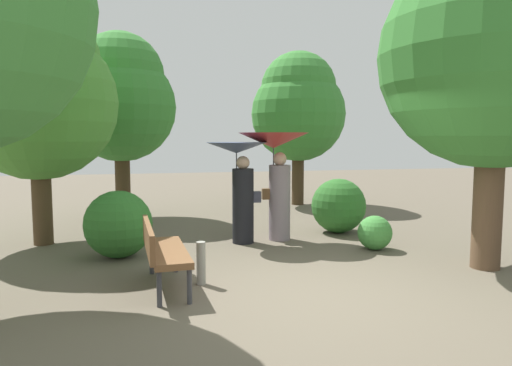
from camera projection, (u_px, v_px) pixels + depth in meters
name	position (u px, v px, depth m)	size (l,w,h in m)	color
ground_plane	(321.00, 294.00, 5.75)	(40.00, 40.00, 0.00)	brown
person_left	(240.00, 175.00, 8.40)	(1.08, 1.08, 1.81)	black
person_right	(276.00, 161.00, 8.65)	(1.29, 1.29, 1.99)	gray
park_bench	(161.00, 248.00, 5.93)	(0.57, 1.52, 0.83)	#38383D
tree_near_left	(120.00, 97.00, 10.87)	(2.54, 2.54, 4.32)	#42301E
tree_near_right	(298.00, 106.00, 13.11)	(2.63, 2.63, 4.28)	#42301E
tree_mid_left	(37.00, 90.00, 8.16)	(2.73, 2.73, 4.28)	#4C3823
tree_mid_right	(496.00, 35.00, 6.58)	(3.22, 3.22, 5.17)	brown
bush_path_left	(118.00, 224.00, 7.44)	(1.07, 1.07, 1.07)	#2D6B28
bush_path_right	(339.00, 206.00, 9.40)	(1.09, 1.09, 1.09)	#2D6B28
bush_behind_bench	(375.00, 233.00, 7.98)	(0.58, 0.58, 0.58)	#428C3D
path_marker_post	(201.00, 263.00, 6.10)	(0.12, 0.12, 0.56)	gray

